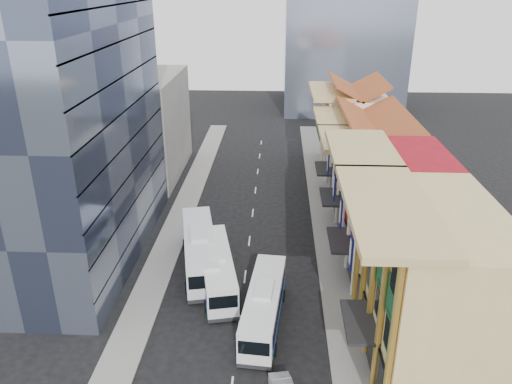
{
  "coord_description": "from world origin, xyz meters",
  "views": [
    {
      "loc": [
        2.91,
        -25.19,
        26.07
      ],
      "look_at": [
        0.71,
        22.19,
        5.68
      ],
      "focal_mm": 35.0,
      "sensor_mm": 36.0,
      "label": 1
    }
  ],
  "objects_px": {
    "office_tower": "(62,109)",
    "bus_left_near": "(217,268)",
    "shophouse_tan": "(433,287)",
    "bus_right": "(264,305)",
    "bus_left_far": "(200,249)"
  },
  "relations": [
    {
      "from": "bus_left_far",
      "to": "bus_right",
      "type": "distance_m",
      "value": 10.52
    },
    {
      "from": "office_tower",
      "to": "bus_left_near",
      "type": "xyz_separation_m",
      "value": [
        14.57,
        -5.57,
        -13.16
      ]
    },
    {
      "from": "bus_left_near",
      "to": "bus_right",
      "type": "height_order",
      "value": "bus_left_near"
    },
    {
      "from": "office_tower",
      "to": "bus_left_far",
      "type": "bearing_deg",
      "value": -11.52
    },
    {
      "from": "bus_left_near",
      "to": "bus_left_far",
      "type": "relative_size",
      "value": 0.91
    },
    {
      "from": "office_tower",
      "to": "bus_left_near",
      "type": "bearing_deg",
      "value": -20.91
    },
    {
      "from": "shophouse_tan",
      "to": "bus_left_near",
      "type": "relative_size",
      "value": 1.22
    },
    {
      "from": "shophouse_tan",
      "to": "bus_left_far",
      "type": "relative_size",
      "value": 1.11
    },
    {
      "from": "office_tower",
      "to": "shophouse_tan",
      "type": "bearing_deg",
      "value": -24.3
    },
    {
      "from": "bus_left_near",
      "to": "shophouse_tan",
      "type": "bearing_deg",
      "value": -39.16
    },
    {
      "from": "bus_right",
      "to": "office_tower",
      "type": "bearing_deg",
      "value": 155.78
    },
    {
      "from": "shophouse_tan",
      "to": "bus_right",
      "type": "xyz_separation_m",
      "value": [
        -12.0,
        3.14,
        -4.21
      ]
    },
    {
      "from": "bus_left_far",
      "to": "shophouse_tan",
      "type": "bearing_deg",
      "value": -43.43
    },
    {
      "from": "shophouse_tan",
      "to": "bus_left_near",
      "type": "height_order",
      "value": "shophouse_tan"
    },
    {
      "from": "shophouse_tan",
      "to": "bus_left_near",
      "type": "distance_m",
      "value": 18.93
    }
  ]
}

